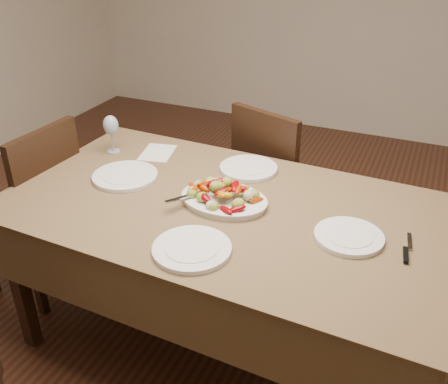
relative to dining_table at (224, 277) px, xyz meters
name	(u,v)px	position (x,y,z in m)	size (l,w,h in m)	color
floor	(192,340)	(-0.14, -0.07, -0.38)	(6.00, 6.00, 0.00)	#3C1E12
dining_table	(224,277)	(0.00, 0.00, 0.00)	(1.84, 1.04, 0.76)	brown
chair_far	(283,183)	(0.01, 0.80, 0.10)	(0.42, 0.42, 0.95)	black
chair_left	(28,210)	(-1.10, -0.01, 0.10)	(0.42, 0.42, 0.95)	black
serving_platter	(224,201)	(-0.01, 0.01, 0.39)	(0.36, 0.27, 0.02)	white
roasted_vegetables	(224,189)	(-0.01, 0.01, 0.45)	(0.30, 0.20, 0.09)	#790206
serving_spoon	(206,194)	(-0.07, -0.02, 0.43)	(0.28, 0.06, 0.03)	#9EA0A8
plate_left	(125,176)	(-0.51, 0.04, 0.39)	(0.30, 0.30, 0.02)	white
plate_right	(349,237)	(0.52, -0.04, 0.39)	(0.26, 0.26, 0.02)	white
plate_far	(249,168)	(-0.03, 0.34, 0.39)	(0.27, 0.27, 0.02)	white
plate_near	(192,249)	(0.03, -0.34, 0.39)	(0.29, 0.29, 0.02)	white
wine_glass	(112,133)	(-0.73, 0.26, 0.48)	(0.08, 0.08, 0.20)	#8C99A5
menu_card	(158,153)	(-0.52, 0.34, 0.38)	(0.15, 0.21, 0.00)	silver
table_knife	(407,249)	(0.73, -0.03, 0.38)	(0.02, 0.20, 0.01)	#9EA0A8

